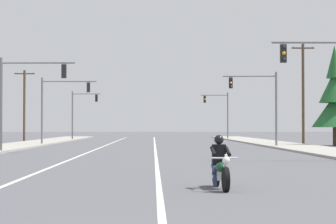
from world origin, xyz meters
TOP-DOWN VIEW (x-y plane):
  - lane_stripe_center at (0.24, 45.00)m, footprint 0.16×100.00m
  - lane_stripe_left at (-4.16, 45.00)m, footprint 0.16×100.00m
  - sidewalk_kerb_right at (11.60, 40.00)m, footprint 4.40×110.00m
  - motorcycle_with_rider at (1.90, 10.13)m, footprint 0.70×2.19m
  - traffic_signal_near_right at (8.69, 24.18)m, footprint 3.93×0.37m
  - traffic_signal_near_left at (-8.45, 34.77)m, footprint 4.94×0.42m
  - traffic_signal_mid_right at (8.96, 45.40)m, footprint 4.49×0.37m
  - traffic_signal_mid_left at (-8.67, 51.92)m, footprint 5.08×0.37m
  - traffic_signal_far_right at (8.94, 77.24)m, footprint 3.68×0.37m
  - traffic_signal_far_left at (-9.16, 74.35)m, footprint 3.68×0.37m
  - utility_pole_right_far at (14.28, 53.09)m, footprint 2.16×0.26m
  - utility_pole_left_far at (-14.50, 65.65)m, footprint 2.30×0.26m
  - conifer_tree_right_verge_far at (15.96, 48.44)m, footprint 4.00×4.00m

SIDE VIEW (x-z plane):
  - lane_stripe_center at x=0.24m, z-range 0.00..0.01m
  - lane_stripe_left at x=-4.16m, z-range 0.00..0.01m
  - sidewalk_kerb_right at x=11.60m, z-range 0.00..0.14m
  - motorcycle_with_rider at x=1.90m, z-range -0.14..1.32m
  - traffic_signal_far_right at x=8.94m, z-range 0.92..7.12m
  - traffic_signal_far_left at x=-9.16m, z-range 0.92..7.12m
  - conifer_tree_right_verge_far at x=15.96m, z-range -0.37..8.44m
  - traffic_signal_near_right at x=8.69m, z-range 0.94..7.14m
  - traffic_signal_mid_right at x=8.96m, z-range 0.97..7.17m
  - traffic_signal_near_left at x=-8.45m, z-range 1.00..7.20m
  - traffic_signal_mid_left at x=-8.67m, z-range 1.01..7.21m
  - utility_pole_left_far at x=-14.50m, z-range 0.22..8.30m
  - utility_pole_right_far at x=14.28m, z-range 0.21..9.74m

